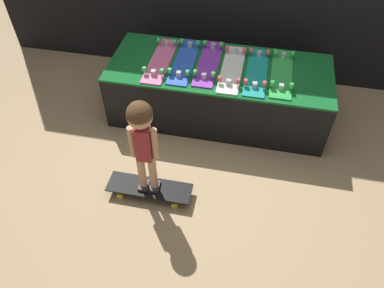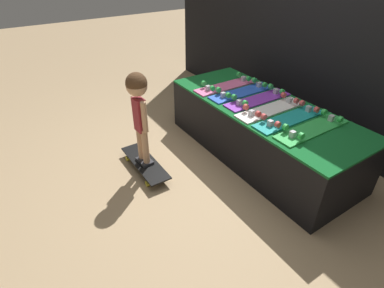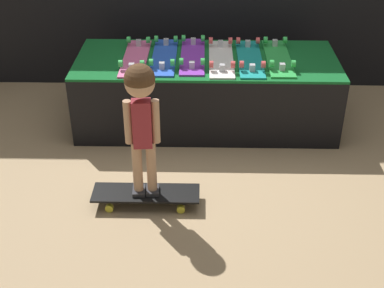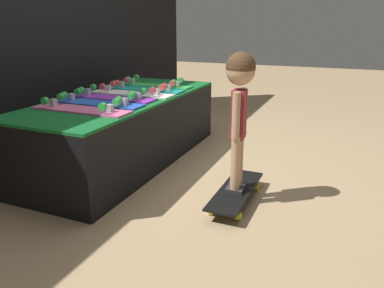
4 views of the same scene
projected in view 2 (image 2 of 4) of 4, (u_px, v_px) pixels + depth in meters
name	position (u px, v px, depth m)	size (l,w,h in m)	color
ground_plane	(218.00, 169.00, 2.95)	(16.00, 16.00, 0.00)	tan
back_wall	(329.00, 36.00, 2.93)	(5.22, 0.10, 2.20)	black
display_rack	(260.00, 130.00, 3.02)	(2.05, 0.82, 0.56)	black
skateboard_pink_on_rack	(226.00, 85.00, 3.24)	(0.19, 0.74, 0.09)	pink
skateboard_blue_on_rack	(242.00, 92.00, 3.10)	(0.19, 0.74, 0.09)	blue
skateboard_purple_on_rack	(258.00, 99.00, 2.95)	(0.19, 0.74, 0.09)	purple
skateboard_white_on_rack	(271.00, 109.00, 2.77)	(0.19, 0.74, 0.09)	white
skateboard_teal_on_rack	(290.00, 118.00, 2.62)	(0.19, 0.74, 0.09)	teal
skateboard_green_on_rack	(312.00, 128.00, 2.47)	(0.19, 0.74, 0.09)	green
skateboard_on_floor	(145.00, 163.00, 2.91)	(0.70, 0.21, 0.09)	black
child	(138.00, 103.00, 2.55)	(0.22, 0.18, 0.90)	#2D2D33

